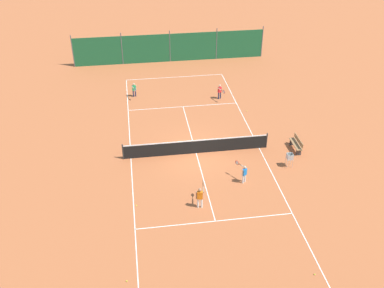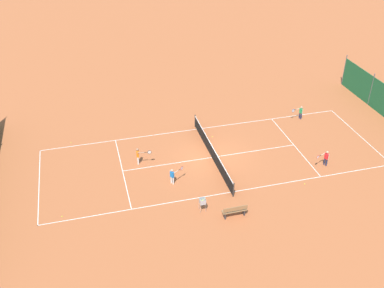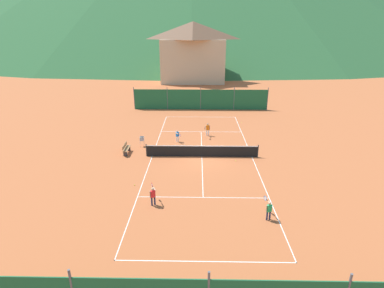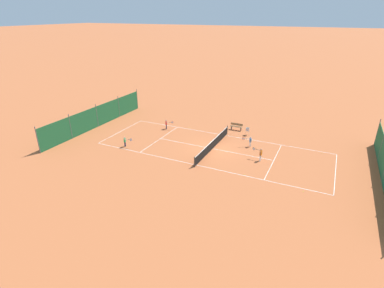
# 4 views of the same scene
# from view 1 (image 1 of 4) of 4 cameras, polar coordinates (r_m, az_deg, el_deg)

# --- Properties ---
(ground_plane) EXTENTS (600.00, 600.00, 0.00)m
(ground_plane) POSITION_cam_1_polar(r_m,az_deg,el_deg) (28.33, 0.53, -1.16)
(ground_plane) COLOR #B25B33
(court_line_markings) EXTENTS (8.25, 23.85, 0.01)m
(court_line_markings) POSITION_cam_1_polar(r_m,az_deg,el_deg) (28.33, 0.53, -1.16)
(court_line_markings) COLOR white
(court_line_markings) RESTS_ON ground
(tennis_net) EXTENTS (9.18, 0.08, 1.06)m
(tennis_net) POSITION_cam_1_polar(r_m,az_deg,el_deg) (28.06, 0.54, -0.31)
(tennis_net) COLOR #2D2D2D
(tennis_net) RESTS_ON ground
(windscreen_fence_near) EXTENTS (17.28, 0.08, 2.90)m
(windscreen_fence_near) POSITION_cam_1_polar(r_m,az_deg,el_deg) (41.56, -2.83, 12.11)
(windscreen_fence_near) COLOR #1E6038
(windscreen_fence_near) RESTS_ON ground
(player_far_baseline) EXTENTS (0.54, 1.02, 1.27)m
(player_far_baseline) POSITION_cam_1_polar(r_m,az_deg,el_deg) (23.70, 1.03, -6.60)
(player_far_baseline) COLOR white
(player_far_baseline) RESTS_ON ground
(player_near_service) EXTENTS (0.41, 1.02, 1.18)m
(player_near_service) POSITION_cam_1_polar(r_m,az_deg,el_deg) (34.72, 3.57, 6.76)
(player_near_service) COLOR #23284C
(player_near_service) RESTS_ON ground
(player_far_service) EXTENTS (0.53, 0.97, 1.14)m
(player_far_service) POSITION_cam_1_polar(r_m,az_deg,el_deg) (25.65, 6.60, -3.61)
(player_far_service) COLOR white
(player_far_service) RESTS_ON ground
(player_near_baseline) EXTENTS (0.37, 1.00, 1.14)m
(player_near_baseline) POSITION_cam_1_polar(r_m,az_deg,el_deg) (35.28, -7.36, 6.94)
(player_near_baseline) COLOR #23284C
(player_near_baseline) RESTS_ON ground
(tennis_ball_near_corner) EXTENTS (0.07, 0.07, 0.07)m
(tennis_ball_near_corner) POSITION_cam_1_polar(r_m,az_deg,el_deg) (21.51, 15.31, -15.67)
(tennis_ball_near_corner) COLOR #CCE033
(tennis_ball_near_corner) RESTS_ON ground
(tennis_ball_service_box) EXTENTS (0.07, 0.07, 0.07)m
(tennis_ball_service_box) POSITION_cam_1_polar(r_m,az_deg,el_deg) (24.37, -7.08, -7.76)
(tennis_ball_service_box) COLOR #CCE033
(tennis_ball_service_box) RESTS_ON ground
(tennis_ball_by_net_right) EXTENTS (0.07, 0.07, 0.07)m
(tennis_ball_by_net_right) POSITION_cam_1_polar(r_m,az_deg,el_deg) (20.75, -8.29, -16.84)
(tennis_ball_by_net_right) COLOR #CCE033
(tennis_ball_by_net_right) RESTS_ON ground
(tennis_ball_mid_court) EXTENTS (0.07, 0.07, 0.07)m
(tennis_ball_mid_court) POSITION_cam_1_polar(r_m,az_deg,el_deg) (33.36, 7.01, 4.18)
(tennis_ball_mid_court) COLOR #CCE033
(tennis_ball_mid_court) RESTS_ON ground
(tennis_ball_far_corner) EXTENTS (0.07, 0.07, 0.07)m
(tennis_ball_far_corner) POSITION_cam_1_polar(r_m,az_deg,el_deg) (28.81, -4.99, -0.60)
(tennis_ball_far_corner) COLOR #CCE033
(tennis_ball_far_corner) RESTS_ON ground
(ball_hopper) EXTENTS (0.36, 0.36, 0.89)m
(ball_hopper) POSITION_cam_1_polar(r_m,az_deg,el_deg) (27.38, 12.28, -1.67)
(ball_hopper) COLOR #B7B7BC
(ball_hopper) RESTS_ON ground
(courtside_bench) EXTENTS (0.36, 1.50, 0.84)m
(courtside_bench) POSITION_cam_1_polar(r_m,az_deg,el_deg) (29.16, 13.12, 0.01)
(courtside_bench) COLOR olive
(courtside_bench) RESTS_ON ground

